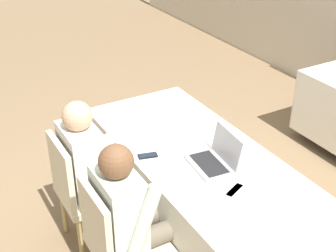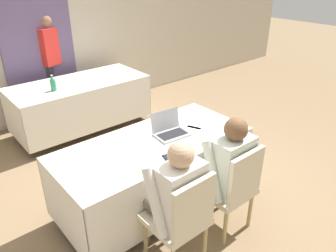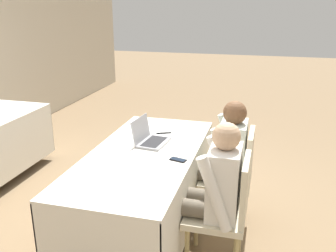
{
  "view_description": "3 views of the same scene",
  "coord_description": "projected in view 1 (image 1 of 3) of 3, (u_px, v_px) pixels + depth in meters",
  "views": [
    {
      "loc": [
        2.29,
        -1.52,
        2.47
      ],
      "look_at": [
        0.0,
        -0.21,
        0.99
      ],
      "focal_mm": 50.0,
      "sensor_mm": 36.0,
      "label": 1
    },
    {
      "loc": [
        -1.65,
        -2.16,
        2.27
      ],
      "look_at": [
        0.0,
        -0.21,
        0.99
      ],
      "focal_mm": 35.0,
      "sensor_mm": 36.0,
      "label": 2
    },
    {
      "loc": [
        -2.75,
        -0.96,
        1.93
      ],
      "look_at": [
        0.0,
        -0.21,
        0.99
      ],
      "focal_mm": 40.0,
      "sensor_mm": 36.0,
      "label": 3
    }
  ],
  "objects": [
    {
      "name": "chair_near_right",
      "position": [
        117.0,
        241.0,
        2.81
      ],
      "size": [
        0.44,
        0.44,
        0.89
      ],
      "rotation": [
        0.0,
        0.0,
        3.14
      ],
      "color": "tan",
      "rests_on": "ground_plane"
    },
    {
      "name": "ground_plane",
      "position": [
        192.0,
        231.0,
        3.6
      ],
      "size": [
        24.0,
        24.0,
        0.0
      ],
      "primitive_type": "plane",
      "color": "#846B4C"
    },
    {
      "name": "laptop",
      "position": [
        214.0,
        159.0,
        3.06
      ],
      "size": [
        0.35,
        0.29,
        0.23
      ],
      "rotation": [
        0.0,
        0.0,
        -0.1
      ],
      "color": "#99999E",
      "rests_on": "conference_table_near"
    },
    {
      "name": "cell_phone",
      "position": [
        148.0,
        156.0,
        3.17
      ],
      "size": [
        0.09,
        0.14,
        0.01
      ],
      "rotation": [
        0.0,
        0.0,
        -0.26
      ],
      "color": "black",
      "rests_on": "conference_table_near"
    },
    {
      "name": "person_white_shirt",
      "position": [
        132.0,
        215.0,
        2.78
      ],
      "size": [
        0.5,
        0.52,
        1.15
      ],
      "rotation": [
        0.0,
        0.0,
        3.14
      ],
      "color": "#665B4C",
      "rests_on": "ground_plane"
    },
    {
      "name": "chair_near_left",
      "position": [
        81.0,
        188.0,
        3.27
      ],
      "size": [
        0.44,
        0.44,
        0.89
      ],
      "rotation": [
        0.0,
        0.0,
        3.14
      ],
      "color": "tan",
      "rests_on": "ground_plane"
    },
    {
      "name": "person_checkered_shirt",
      "position": [
        93.0,
        165.0,
        3.24
      ],
      "size": [
        0.5,
        0.52,
        1.15
      ],
      "rotation": [
        0.0,
        0.0,
        3.14
      ],
      "color": "#665B4C",
      "rests_on": "ground_plane"
    },
    {
      "name": "paper_beside_laptop",
      "position": [
        252.0,
        189.0,
        2.85
      ],
      "size": [
        0.31,
        0.36,
        0.0
      ],
      "rotation": [
        0.0,
        0.0,
        0.41
      ],
      "color": "white",
      "rests_on": "conference_table_near"
    },
    {
      "name": "paper_left_edge",
      "position": [
        217.0,
        137.0,
        3.4
      ],
      "size": [
        0.26,
        0.33,
        0.0
      ],
      "rotation": [
        0.0,
        0.0,
        0.17
      ],
      "color": "white",
      "rests_on": "conference_table_near"
    },
    {
      "name": "conference_table_near",
      "position": [
        194.0,
        170.0,
        3.32
      ],
      "size": [
        1.92,
        0.87,
        0.74
      ],
      "color": "white",
      "rests_on": "ground_plane"
    },
    {
      "name": "paper_centre_table",
      "position": [
        216.0,
        191.0,
        2.84
      ],
      "size": [
        0.31,
        0.35,
        0.0
      ],
      "rotation": [
        0.0,
        0.0,
        0.4
      ],
      "color": "white",
      "rests_on": "conference_table_near"
    }
  ]
}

